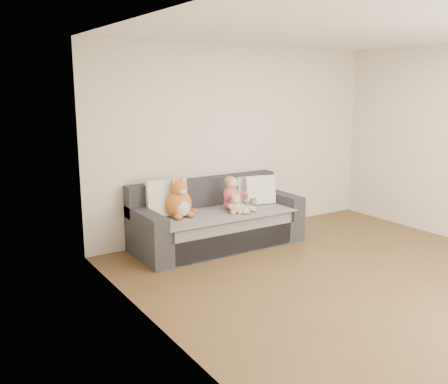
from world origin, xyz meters
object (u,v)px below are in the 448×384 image
object	(u,v)px
sofa	(216,222)
teddy_bear	(236,206)
plush_cat	(179,202)
sippy_cup	(236,206)
toddler	(233,196)

from	to	relation	value
sofa	teddy_bear	bearing A→B (deg)	-65.70
sofa	plush_cat	size ratio (longest dim) A/B	4.22
plush_cat	teddy_bear	distance (m)	0.72
plush_cat	sippy_cup	world-z (taller)	plush_cat
plush_cat	toddler	bearing A→B (deg)	-9.75
teddy_bear	sippy_cup	size ratio (longest dim) A/B	2.14
plush_cat	sippy_cup	size ratio (longest dim) A/B	4.30
sofa	toddler	size ratio (longest dim) A/B	4.80
teddy_bear	sippy_cup	bearing A→B (deg)	78.51
teddy_bear	sippy_cup	xyz separation A→B (m)	(0.08, 0.12, -0.04)
plush_cat	teddy_bear	xyz separation A→B (m)	(0.67, -0.24, -0.09)
plush_cat	teddy_bear	bearing A→B (deg)	-23.87
teddy_bear	toddler	bearing A→B (deg)	88.61
plush_cat	sippy_cup	xyz separation A→B (m)	(0.75, -0.13, -0.13)
sippy_cup	toddler	bearing A→B (deg)	95.47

